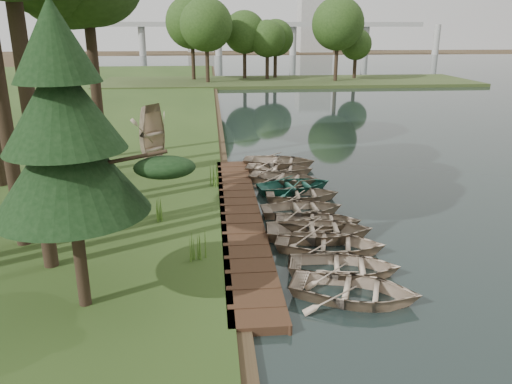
{
  "coord_description": "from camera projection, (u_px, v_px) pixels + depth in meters",
  "views": [
    {
      "loc": [
        -2.67,
        -18.54,
        7.33
      ],
      "look_at": [
        -0.97,
        0.05,
        1.14
      ],
      "focal_mm": 35.0,
      "sensor_mm": 36.0,
      "label": 1
    }
  ],
  "objects": [
    {
      "name": "rowboat_6",
      "position": [
        302.0,
        193.0,
        21.99
      ],
      "size": [
        3.36,
        2.48,
        0.67
      ],
      "primitive_type": "imported",
      "rotation": [
        0.0,
        0.0,
        1.52
      ],
      "color": "tan",
      "rests_on": "water"
    },
    {
      "name": "reeds_1",
      "position": [
        159.0,
        208.0,
        18.96
      ],
      "size": [
        0.6,
        0.6,
        0.96
      ],
      "primitive_type": "cone",
      "color": "#3F661E",
      "rests_on": "bank"
    },
    {
      "name": "reeds_2",
      "position": [
        157.0,
        158.0,
        26.04
      ],
      "size": [
        0.6,
        0.6,
        1.07
      ],
      "primitive_type": "cone",
      "color": "#3F661E",
      "rests_on": "bank"
    },
    {
      "name": "ground",
      "position": [
        280.0,
        219.0,
        20.06
      ],
      "size": [
        300.0,
        300.0,
        0.0
      ],
      "primitive_type": "plane",
      "color": "#3D2F1D"
    },
    {
      "name": "rowboat_5",
      "position": [
        302.0,
        207.0,
        20.22
      ],
      "size": [
        3.46,
        2.55,
        0.69
      ],
      "primitive_type": "imported",
      "rotation": [
        0.0,
        0.0,
        1.62
      ],
      "color": "tan",
      "rests_on": "water"
    },
    {
      "name": "building_b",
      "position": [
        201.0,
        31.0,
        154.8
      ],
      "size": [
        8.0,
        8.0,
        12.0
      ],
      "primitive_type": "cube",
      "color": "#A5A5A0",
      "rests_on": "ground"
    },
    {
      "name": "rowboat_2",
      "position": [
        330.0,
        242.0,
        16.84
      ],
      "size": [
        4.22,
        3.47,
        0.76
      ],
      "primitive_type": "imported",
      "rotation": [
        0.0,
        0.0,
        1.32
      ],
      "color": "tan",
      "rests_on": "water"
    },
    {
      "name": "stored_rowboat",
      "position": [
        155.0,
        165.0,
        25.26
      ],
      "size": [
        4.25,
        4.02,
        0.72
      ],
      "primitive_type": "imported",
      "rotation": [
        3.14,
        0.0,
        0.95
      ],
      "color": "tan",
      "rests_on": "bank"
    },
    {
      "name": "rowboat_7",
      "position": [
        295.0,
        184.0,
        23.13
      ],
      "size": [
        3.95,
        3.17,
        0.73
      ],
      "primitive_type": "imported",
      "rotation": [
        0.0,
        0.0,
        1.77
      ],
      "color": "#286F5D",
      "rests_on": "water"
    },
    {
      "name": "rowboat_9",
      "position": [
        279.0,
        167.0,
        25.89
      ],
      "size": [
        4.0,
        3.29,
        0.72
      ],
      "primitive_type": "imported",
      "rotation": [
        0.0,
        0.0,
        1.31
      ],
      "color": "tan",
      "rests_on": "water"
    },
    {
      "name": "rowboat_3",
      "position": [
        319.0,
        228.0,
        17.92
      ],
      "size": [
        4.1,
        3.11,
        0.8
      ],
      "primitive_type": "imported",
      "rotation": [
        0.0,
        0.0,
        1.47
      ],
      "color": "tan",
      "rests_on": "water"
    },
    {
      "name": "bridge",
      "position": [
        265.0,
        28.0,
        132.32
      ],
      "size": [
        95.9,
        4.0,
        8.6
      ],
      "color": "#A5A5A0",
      "rests_on": "ground"
    },
    {
      "name": "reeds_0",
      "position": [
        198.0,
        245.0,
        15.81
      ],
      "size": [
        0.6,
        0.6,
        0.89
      ],
      "primitive_type": "cone",
      "color": "#3F661E",
      "rests_on": "bank"
    },
    {
      "name": "rowboat_8",
      "position": [
        284.0,
        176.0,
        24.3
      ],
      "size": [
        4.17,
        3.64,
        0.72
      ],
      "primitive_type": "imported",
      "rotation": [
        0.0,
        0.0,
        1.17
      ],
      "color": "tan",
      "rests_on": "water"
    },
    {
      "name": "boardwalk",
      "position": [
        240.0,
        216.0,
        19.87
      ],
      "size": [
        1.6,
        16.0,
        0.3
      ],
      "primitive_type": "cube",
      "color": "#392416",
      "rests_on": "ground"
    },
    {
      "name": "rowboat_1",
      "position": [
        344.0,
        264.0,
        15.32
      ],
      "size": [
        3.87,
        3.11,
        0.71
      ],
      "primitive_type": "imported",
      "rotation": [
        0.0,
        0.0,
        1.36
      ],
      "color": "tan",
      "rests_on": "water"
    },
    {
      "name": "rowboat_4",
      "position": [
        318.0,
        219.0,
        18.92
      ],
      "size": [
        3.59,
        2.8,
        0.68
      ],
      "primitive_type": "imported",
      "rotation": [
        0.0,
        0.0,
        1.42
      ],
      "color": "tan",
      "rests_on": "water"
    },
    {
      "name": "building_a",
      "position": [
        315.0,
        21.0,
        152.15
      ],
      "size": [
        10.0,
        8.0,
        18.0
      ],
      "primitive_type": "cube",
      "color": "#A5A5A0",
      "rests_on": "ground"
    },
    {
      "name": "reeds_3",
      "position": [
        214.0,
        174.0,
        23.07
      ],
      "size": [
        0.6,
        0.6,
        1.11
      ],
      "primitive_type": "cone",
      "color": "#3F661E",
      "rests_on": "bank"
    },
    {
      "name": "rowboat_10",
      "position": [
        279.0,
        160.0,
        27.18
      ],
      "size": [
        4.39,
        3.56,
        0.8
      ],
      "primitive_type": "imported",
      "rotation": [
        0.0,
        0.0,
        1.34
      ],
      "color": "tan",
      "rests_on": "water"
    },
    {
      "name": "peninsula",
      "position": [
        288.0,
        82.0,
        67.94
      ],
      "size": [
        50.0,
        14.0,
        0.45
      ],
      "primitive_type": "cube",
      "color": "#35441E",
      "rests_on": "ground"
    },
    {
      "name": "pine_tree",
      "position": [
        65.0,
        132.0,
        11.85
      ],
      "size": [
        3.8,
        3.8,
        7.72
      ],
      "color": "black",
      "rests_on": "bank"
    },
    {
      "name": "rowboat_0",
      "position": [
        355.0,
        287.0,
        13.91
      ],
      "size": [
        4.3,
        3.7,
        0.75
      ],
      "primitive_type": "imported",
      "rotation": [
        0.0,
        0.0,
        1.21
      ],
      "color": "tan",
      "rests_on": "water"
    },
    {
      "name": "far_trees",
      "position": [
        264.0,
        34.0,
        65.7
      ],
      "size": [
        45.6,
        5.6,
        8.8
      ],
      "color": "black",
      "rests_on": "peninsula"
    }
  ]
}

